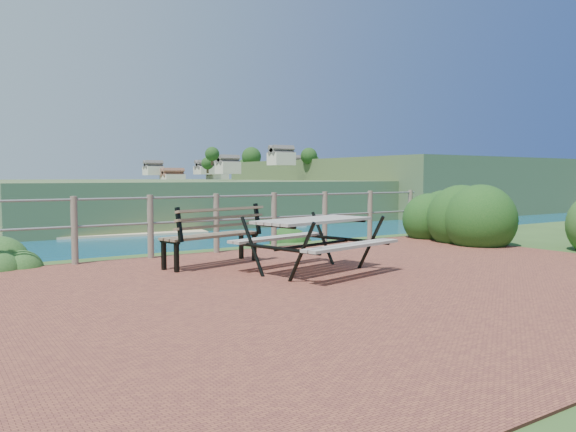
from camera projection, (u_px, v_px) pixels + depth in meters
name	position (u px, v px, depth m)	size (l,w,h in m)	color
ground	(342.00, 286.00, 6.72)	(10.00, 7.00, 0.12)	brown
safety_railing	(216.00, 220.00, 9.46)	(9.40, 0.10, 1.00)	#6B5B4C
distant_bay	(356.00, 183.00, 270.71)	(290.00, 232.36, 24.00)	#3D552A
picnic_table	(313.00, 239.00, 7.53)	(1.81, 1.45, 0.72)	gray
park_bench	(211.00, 227.00, 8.13)	(1.61, 0.75, 0.88)	brown
shrub_right_front	(479.00, 242.00, 11.15)	(1.54, 1.54, 2.18)	#144214
shrub_right_edge	(431.00, 237.00, 12.05)	(1.19, 1.19, 1.69)	#144214
shrub_lip_west	(3.00, 269.00, 7.94)	(0.88, 0.88, 0.67)	#234F1D
shrub_lip_east	(290.00, 241.00, 11.47)	(0.69, 0.69, 0.41)	#144214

